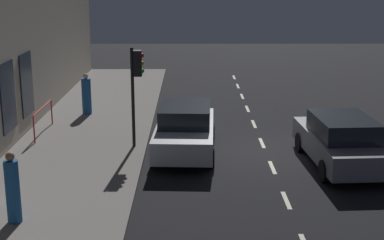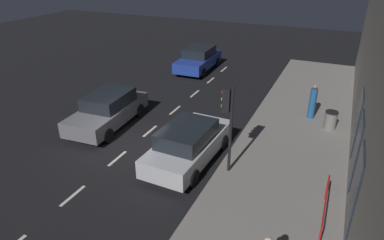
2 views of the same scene
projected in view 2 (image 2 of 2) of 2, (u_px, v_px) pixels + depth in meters
The scene contains 11 objects.
ground_plane at pixel (131, 147), 14.75m from camera, with size 60.00×60.00×0.00m, color black.
sidewalk at pixel (278, 181), 12.43m from camera, with size 4.50×32.00×0.15m.
building_facade at pixel (381, 100), 9.94m from camera, with size 0.65×32.00×7.31m.
lane_centre_line at pixel (117, 158), 13.92m from camera, with size 0.12×27.20×0.01m.
traffic_light at pixel (228, 110), 11.90m from camera, with size 0.45×0.32×3.33m.
parked_car_0 at pixel (198, 59), 24.16m from camera, with size 2.08×4.58×1.58m.
parked_car_1 at pixel (108, 110), 16.33m from camera, with size 2.17×4.70×1.58m.
parked_car_2 at pixel (189, 143), 13.42m from camera, with size 2.11×4.66×1.58m.
pedestrian_0 at pixel (313, 103), 16.70m from camera, with size 0.40×0.40×1.72m.
trash_bin at pixel (331, 120), 15.80m from camera, with size 0.57×0.57×0.85m.
red_railing at pixel (325, 205), 10.00m from camera, with size 0.05×2.60×0.97m.
Camera 2 is at (7.57, -10.62, 7.45)m, focal length 32.40 mm.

